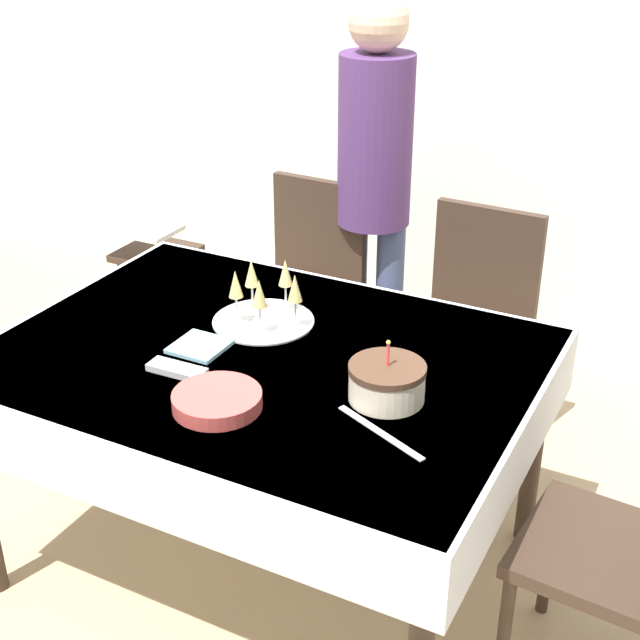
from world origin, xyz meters
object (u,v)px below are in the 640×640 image
at_px(dining_chair_far_right, 472,329).
at_px(birthday_cake, 387,382).
at_px(champagne_tray, 265,299).
at_px(high_chair, 155,269).
at_px(plate_stack_main, 217,401).
at_px(dining_chair_far_left, 306,292).
at_px(person_standing, 374,172).

distance_m(dining_chair_far_right, birthday_cake, 1.00).
height_order(champagne_tray, high_chair, champagne_tray).
bearing_deg(plate_stack_main, dining_chair_far_left, 107.69).
relative_size(dining_chair_far_right, birthday_cake, 4.70).
distance_m(champagne_tray, person_standing, 0.90).
bearing_deg(champagne_tray, birthday_cake, -24.94).
relative_size(birthday_cake, high_chair, 0.29).
xyz_separation_m(plate_stack_main, person_standing, (-0.18, 1.37, 0.20)).
bearing_deg(dining_chair_far_right, birthday_cake, -85.91).
height_order(dining_chair_far_right, birthday_cake, dining_chair_far_right).
bearing_deg(champagne_tray, high_chair, 144.07).
relative_size(dining_chair_far_left, high_chair, 1.35).
bearing_deg(plate_stack_main, dining_chair_far_right, 75.76).
distance_m(champagne_tray, high_chair, 1.27).
height_order(birthday_cake, plate_stack_main, birthday_cake).
bearing_deg(dining_chair_far_right, high_chair, -179.68).
bearing_deg(person_standing, dining_chair_far_left, -140.54).
distance_m(champagne_tray, plate_stack_main, 0.50).
relative_size(dining_chair_far_right, champagne_tray, 3.06).
bearing_deg(person_standing, high_chair, -169.35).
relative_size(champagne_tray, high_chair, 0.44).
xyz_separation_m(dining_chair_far_right, birthday_cake, (0.07, -0.96, 0.30)).
bearing_deg(plate_stack_main, champagne_tray, 106.04).
bearing_deg(dining_chair_far_right, dining_chair_far_left, -180.00).
bearing_deg(champagne_tray, plate_stack_main, -73.96).
distance_m(dining_chair_far_left, high_chair, 0.74).
height_order(dining_chair_far_left, person_standing, person_standing).
bearing_deg(birthday_cake, person_standing, 115.93).
xyz_separation_m(dining_chair_far_left, dining_chair_far_right, (0.69, 0.00, 0.00)).
bearing_deg(champagne_tray, dining_chair_far_left, 108.76).
height_order(birthday_cake, champagne_tray, champagne_tray).
distance_m(birthday_cake, plate_stack_main, 0.44).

